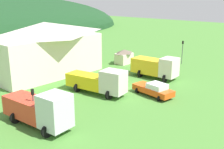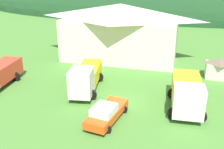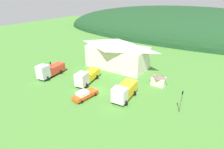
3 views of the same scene
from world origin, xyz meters
name	(u,v)px [view 2 (image 2 of 3)]	position (x,y,z in m)	size (l,w,h in m)	color
ground_plane	(122,103)	(0.00, 0.00, 0.00)	(200.00, 200.00, 0.00)	#477F33
forested_hill_backdrop	(170,9)	(0.00, 70.69, 0.00)	(136.58, 60.00, 26.25)	#193D1E
depot_building	(120,31)	(-3.59, 14.03, 4.14)	(17.35, 8.77, 8.03)	silver
play_shed_cream	(219,68)	(9.81, 9.63, 1.31)	(3.20, 2.28, 2.54)	beige
flatbed_truck_yellow	(86,77)	(-4.43, 1.80, 1.63)	(3.74, 8.26, 3.25)	silver
heavy_rig_striped	(187,93)	(6.11, 0.46, 1.72)	(3.66, 6.98, 3.25)	silver
service_pickup_orange	(106,113)	(-0.51, -3.57, 0.83)	(2.91, 5.55, 1.66)	#E84D15
traffic_cone_near_pickup	(174,91)	(4.92, 4.44, 0.00)	(0.36, 0.36, 0.62)	orange
traffic_cone_mid_row	(174,97)	(4.92, 2.90, 0.00)	(0.36, 0.36, 0.58)	orange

